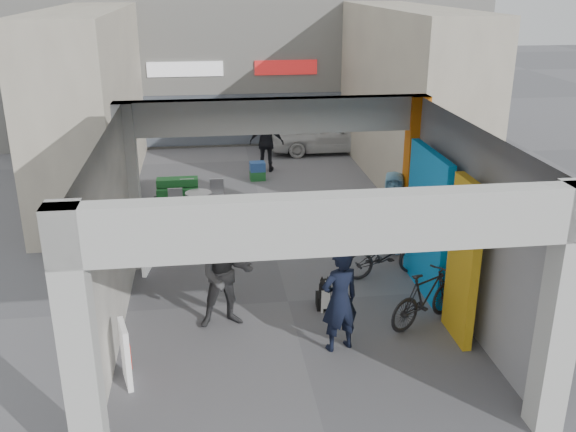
{
  "coord_description": "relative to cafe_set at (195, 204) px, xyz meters",
  "views": [
    {
      "loc": [
        -1.42,
        -10.75,
        5.8
      ],
      "look_at": [
        0.13,
        1.0,
        1.36
      ],
      "focal_mm": 40.0,
      "sensor_mm": 36.0,
      "label": 1
    }
  ],
  "objects": [
    {
      "name": "plaza_bldg_right",
      "position": [
        6.27,
        2.55,
        2.2
      ],
      "size": [
        2.0,
        9.0,
        5.0
      ],
      "primitive_type": "cube",
      "color": "beige",
      "rests_on": "ground"
    },
    {
      "name": "bollard_center",
      "position": [
        1.63,
        -2.4,
        0.1
      ],
      "size": [
        0.09,
        0.09,
        0.81
      ],
      "primitive_type": "cylinder",
      "color": "#979A9F",
      "rests_on": "ground"
    },
    {
      "name": "advert_board_far",
      "position": [
        -0.98,
        -3.27,
        0.2
      ],
      "size": [
        0.17,
        0.56,
        1.0
      ],
      "rotation": [
        0.0,
        0.0,
        -0.16
      ],
      "color": "white",
      "rests_on": "ground"
    },
    {
      "name": "cafe_set",
      "position": [
        0.0,
        0.0,
        0.0
      ],
      "size": [
        1.41,
        1.14,
        0.85
      ],
      "rotation": [
        0.0,
        0.0,
        -0.06
      ],
      "color": "#A09FA4",
      "rests_on": "ground"
    },
    {
      "name": "man_elderly",
      "position": [
        4.37,
        -2.84,
        0.62
      ],
      "size": [
        1.03,
        0.81,
        1.85
      ],
      "primitive_type": "imported",
      "rotation": [
        0.0,
        0.0,
        -0.28
      ],
      "color": "#629ABF",
      "rests_on": "ground"
    },
    {
      "name": "produce_stand",
      "position": [
        -0.43,
        0.42,
        0.03
      ],
      "size": [
        1.29,
        0.7,
        0.85
      ],
      "rotation": [
        0.0,
        0.0,
        0.38
      ],
      "color": "black",
      "rests_on": "ground"
    },
    {
      "name": "far_building",
      "position": [
        1.77,
        9.04,
        3.69
      ],
      "size": [
        18.0,
        4.08,
        8.0
      ],
      "color": "silver",
      "rests_on": "ground"
    },
    {
      "name": "white_van",
      "position": [
        4.46,
        5.88,
        0.36
      ],
      "size": [
        3.88,
        1.57,
        1.32
      ],
      "primitive_type": "imported",
      "rotation": [
        0.0,
        0.0,
        1.57
      ],
      "color": "silver",
      "rests_on": "ground"
    },
    {
      "name": "plaza_bldg_left",
      "position": [
        -2.73,
        2.55,
        2.2
      ],
      "size": [
        2.0,
        9.0,
        5.0
      ],
      "primitive_type": "cube",
      "color": "beige",
      "rests_on": "ground"
    },
    {
      "name": "man_back_turned",
      "position": [
        0.59,
        -5.64,
        0.68
      ],
      "size": [
        1.02,
        0.83,
        1.96
      ],
      "primitive_type": "imported",
      "rotation": [
        0.0,
        0.0,
        0.1
      ],
      "color": "#3A3A3D",
      "rests_on": "ground"
    },
    {
      "name": "man_crates",
      "position": [
        2.25,
        3.77,
        0.62
      ],
      "size": [
        1.16,
        0.72,
        1.84
      ],
      "primitive_type": "imported",
      "rotation": [
        0.0,
        0.0,
        2.88
      ],
      "color": "black",
      "rests_on": "ground"
    },
    {
      "name": "border_collie",
      "position": [
        2.39,
        -5.34,
        -0.02
      ],
      "size": [
        0.26,
        0.5,
        0.7
      ],
      "rotation": [
        0.0,
        0.0,
        -0.07
      ],
      "color": "black",
      "rests_on": "ground"
    },
    {
      "name": "bicycle_front",
      "position": [
        3.9,
        -4.1,
        0.17
      ],
      "size": [
        1.87,
        0.87,
        0.94
      ],
      "primitive_type": "imported",
      "rotation": [
        0.0,
        0.0,
        1.71
      ],
      "color": "black",
      "rests_on": "ground"
    },
    {
      "name": "crate_stack",
      "position": [
        1.87,
        2.88,
        -0.02
      ],
      "size": [
        0.47,
        0.37,
        0.56
      ],
      "rotation": [
        0.0,
        0.0,
        0.05
      ],
      "color": "#175122",
      "rests_on": "ground"
    },
    {
      "name": "bicycle_rear",
      "position": [
        4.07,
        -6.06,
        0.21
      ],
      "size": [
        1.71,
        1.25,
        1.02
      ],
      "primitive_type": "imported",
      "rotation": [
        0.0,
        0.0,
        2.09
      ],
      "color": "black",
      "rests_on": "ground"
    },
    {
      "name": "man_with_dog",
      "position": [
        2.39,
        -6.67,
        0.59
      ],
      "size": [
        0.75,
        0.6,
        1.79
      ],
      "primitive_type": "imported",
      "rotation": [
        0.0,
        0.0,
        3.45
      ],
      "color": "black",
      "rests_on": "ground"
    },
    {
      "name": "arcade_canopy",
      "position": [
        2.31,
        -5.77,
        2.0
      ],
      "size": [
        6.4,
        6.45,
        6.4
      ],
      "color": "#B4B5B0",
      "rests_on": "ground"
    },
    {
      "name": "ground",
      "position": [
        1.77,
        -4.95,
        -0.3
      ],
      "size": [
        90.0,
        90.0,
        0.0
      ],
      "primitive_type": "plane",
      "color": "#5E5D63",
      "rests_on": "ground"
    },
    {
      "name": "advert_board_near",
      "position": [
        -0.98,
        -7.21,
        0.2
      ],
      "size": [
        0.22,
        0.55,
        1.0
      ],
      "rotation": [
        0.0,
        0.0,
        0.25
      ],
      "color": "white",
      "rests_on": "ground"
    },
    {
      "name": "bollard_left",
      "position": [
        0.03,
        -2.73,
        0.11
      ],
      "size": [
        0.09,
        0.09,
        0.82
      ],
      "primitive_type": "cylinder",
      "color": "#979A9F",
      "rests_on": "ground"
    },
    {
      "name": "bollard_right",
      "position": [
        3.3,
        -2.69,
        0.18
      ],
      "size": [
        0.09,
        0.09,
        0.96
      ],
      "primitive_type": "cylinder",
      "color": "#979A9F",
      "rests_on": "ground"
    }
  ]
}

